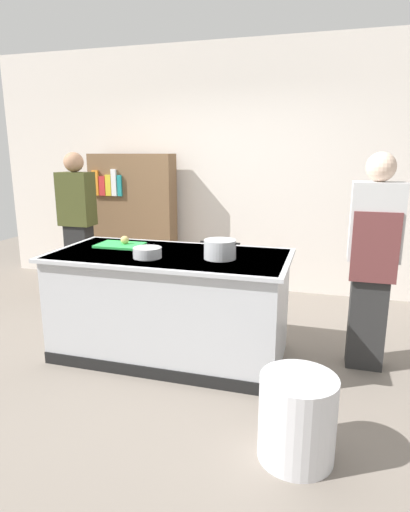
# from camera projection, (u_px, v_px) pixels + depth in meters

# --- Properties ---
(ground_plane) EXTENTS (10.00, 10.00, 0.00)m
(ground_plane) POSITION_uv_depth(u_px,v_px,m) (171.00, 353.00, 3.75)
(ground_plane) COLOR slate
(back_wall) EXTENTS (6.40, 0.12, 3.00)m
(back_wall) POSITION_uv_depth(u_px,v_px,m) (228.00, 170.00, 5.36)
(back_wall) COLOR silver
(back_wall) RESTS_ON ground_plane
(counter_island) EXTENTS (1.98, 0.98, 0.90)m
(counter_island) POSITION_uv_depth(u_px,v_px,m) (170.00, 303.00, 3.64)
(counter_island) COLOR #B7BABF
(counter_island) RESTS_ON ground_plane
(cutting_board) EXTENTS (0.40, 0.28, 0.02)m
(cutting_board) POSITION_uv_depth(u_px,v_px,m) (120.00, 245.00, 3.82)
(cutting_board) COLOR green
(cutting_board) RESTS_ON counter_island
(onion) EXTENTS (0.07, 0.07, 0.07)m
(onion) POSITION_uv_depth(u_px,v_px,m) (125.00, 240.00, 3.81)
(onion) COLOR tan
(onion) RESTS_ON cutting_board
(stock_pot) EXTENTS (0.32, 0.25, 0.15)m
(stock_pot) POSITION_uv_depth(u_px,v_px,m) (220.00, 249.00, 3.36)
(stock_pot) COLOR #B7BABF
(stock_pot) RESTS_ON counter_island
(mixing_bowl) EXTENTS (0.23, 0.23, 0.08)m
(mixing_bowl) POSITION_uv_depth(u_px,v_px,m) (147.00, 253.00, 3.40)
(mixing_bowl) COLOR #B7BABF
(mixing_bowl) RESTS_ON counter_island
(trash_bin) EXTENTS (0.44, 0.44, 0.50)m
(trash_bin) POSITION_uv_depth(u_px,v_px,m) (297.00, 418.00, 2.43)
(trash_bin) COLOR silver
(trash_bin) RESTS_ON ground_plane
(person_chef) EXTENTS (0.38, 0.25, 1.72)m
(person_chef) POSITION_uv_depth(u_px,v_px,m) (373.00, 258.00, 3.33)
(person_chef) COLOR #2B2B2B
(person_chef) RESTS_ON ground_plane
(person_guest) EXTENTS (0.38, 0.24, 1.72)m
(person_guest) POSITION_uv_depth(u_px,v_px,m) (78.00, 224.00, 4.93)
(person_guest) COLOR black
(person_guest) RESTS_ON ground_plane
(bookshelf) EXTENTS (1.10, 0.31, 1.70)m
(bookshelf) POSITION_uv_depth(u_px,v_px,m) (134.00, 221.00, 5.55)
(bookshelf) COLOR brown
(bookshelf) RESTS_ON ground_plane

